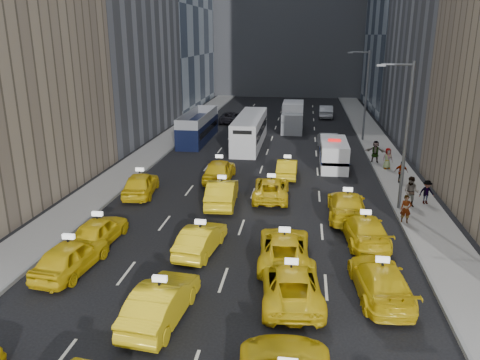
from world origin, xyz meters
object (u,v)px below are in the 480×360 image
at_px(city_bus, 250,131).
at_px(pedestrian_0, 406,209).
at_px(nypd_van, 334,155).
at_px(double_decker, 198,127).
at_px(box_truck, 293,117).

xyz_separation_m(city_bus, pedestrian_0, (11.14, -18.93, -0.49)).
height_order(city_bus, pedestrian_0, city_bus).
bearing_deg(pedestrian_0, city_bus, 126.33).
xyz_separation_m(nypd_van, double_decker, (-13.21, 8.46, 0.36)).
xyz_separation_m(double_decker, box_truck, (9.41, 6.86, 0.09)).
height_order(box_truck, pedestrian_0, box_truck).
relative_size(double_decker, pedestrian_0, 6.12).
distance_m(double_decker, pedestrian_0, 26.27).
bearing_deg(pedestrian_0, double_decker, 135.15).
distance_m(box_truck, pedestrian_0, 28.13).
height_order(city_bus, box_truck, box_truck).
distance_m(nypd_van, pedestrian_0, 12.34).
xyz_separation_m(nypd_van, box_truck, (-3.80, 15.33, 0.45)).
distance_m(city_bus, pedestrian_0, 21.97).
bearing_deg(nypd_van, box_truck, 99.57).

